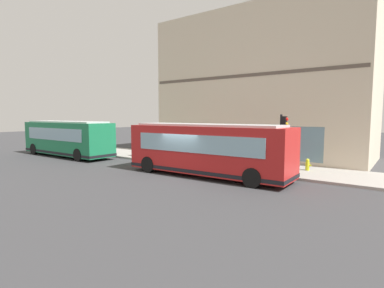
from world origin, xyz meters
The scene contains 12 objects.
ground centered at (0.00, 0.00, 0.00)m, with size 120.00×120.00×0.00m, color #38383A.
sidewalk_curb centered at (4.85, 0.00, 0.07)m, with size 4.50×40.00×0.15m, color #9E9991.
building_corner centered at (11.23, 0.00, 5.97)m, with size 8.30×17.25×11.96m.
city_bus_nearside centered at (0.72, -1.00, 1.55)m, with size 2.74×10.08×3.07m.
city_bus_far_down_street centered at (0.72, 13.58, 1.55)m, with size 2.65×10.06×3.07m.
traffic_light_near_corner centered at (3.27, -4.63, 2.57)m, with size 0.32×0.49×3.47m.
fire_hydrant centered at (5.27, -5.53, 0.51)m, with size 0.35×0.35×0.74m.
pedestrian_by_light_pole centered at (4.98, 4.45, 1.10)m, with size 0.32×0.32×1.66m.
pedestrian_walking_along_curb centered at (3.46, 1.25, 1.07)m, with size 0.32×0.32×1.61m.
pedestrian_near_building_entrance centered at (3.65, 7.57, 1.14)m, with size 0.32×0.32×1.73m.
pedestrian_near_hydrant centered at (4.05, 2.52, 1.06)m, with size 0.32×0.32×1.59m.
newspaper_vending_box centered at (4.72, -1.26, 0.60)m, with size 0.44×0.42×0.90m.
Camera 1 is at (-13.88, -10.63, 3.57)m, focal length 28.07 mm.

